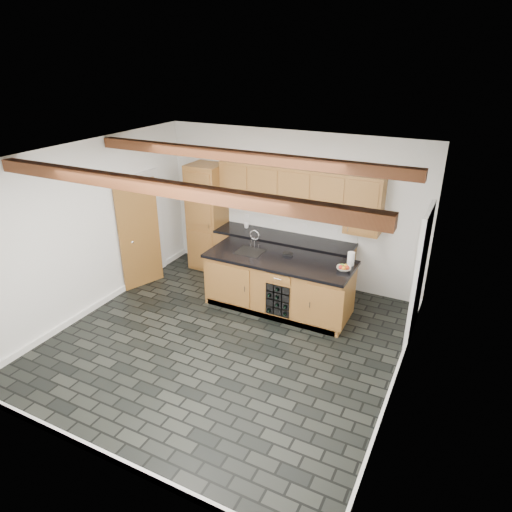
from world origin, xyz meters
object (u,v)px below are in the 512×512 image
(island, at_px, (279,283))
(kitchen_scale, at_px, (288,254))
(fruit_bowl, at_px, (344,269))
(paper_towel, at_px, (351,259))

(island, relative_size, kitchen_scale, 13.85)
(island, distance_m, fruit_bowl, 1.18)
(island, bearing_deg, paper_towel, 13.56)
(kitchen_scale, bearing_deg, island, -125.35)
(island, height_order, paper_towel, paper_towel)
(fruit_bowl, distance_m, paper_towel, 0.25)
(kitchen_scale, relative_size, fruit_bowl, 0.79)
(paper_towel, bearing_deg, island, -166.44)
(island, relative_size, fruit_bowl, 10.99)
(fruit_bowl, xyz_separation_m, paper_towel, (0.04, 0.23, 0.08))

